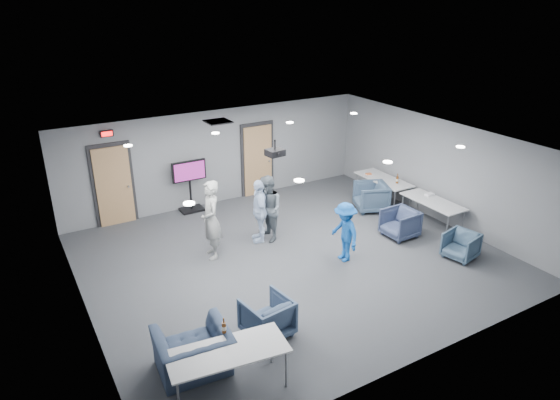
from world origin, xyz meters
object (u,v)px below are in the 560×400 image
table_right_b (433,203)px  table_front_left (228,353)px  chair_right_b (400,223)px  chair_right_c (461,245)px  person_d (345,232)px  bottle_right (397,180)px  person_a (211,220)px  bottle_front (224,328)px  person_c (259,211)px  chair_right_a (371,197)px  chair_front_a (267,317)px  person_b (268,209)px  projector (275,152)px  tv_stand (190,183)px  table_right_a (383,180)px  chair_front_b (193,352)px

table_right_b → table_front_left: bearing=110.5°
chair_right_b → chair_right_c: 1.59m
person_d → bottle_right: size_ratio=4.92×
person_a → bottle_front: bearing=-10.6°
bottle_right → person_c: bearing=178.1°
person_a → chair_right_a: 4.93m
chair_right_c → chair_front_a: size_ratio=0.87×
person_b → table_front_left: person_b is taller
person_c → chair_right_b: (3.11, -1.58, -0.44)m
chair_right_b → projector: (-3.00, 1.00, 2.05)m
bottle_right → tv_stand: (-5.09, 2.70, -0.01)m
tv_stand → projector: projector is taller
person_d → bottle_right: bearing=122.9°
person_b → person_d: size_ratio=1.18×
person_d → chair_right_c: bearing=65.9°
person_d → table_right_a: size_ratio=0.78×
table_right_a → table_right_b: 1.90m
tv_stand → projector: (0.91, -3.14, 1.58)m
chair_front_b → table_right_b: chair_front_b is taller
person_d → chair_right_c: size_ratio=2.02×
person_a → person_d: person_a is taller
chair_front_a → bottle_front: bottle_front is taller
person_d → chair_right_a: bearing=132.9°
chair_front_b → person_d: bearing=-153.4°
chair_right_b → table_front_left: (-5.89, -2.61, 0.33)m
person_c → table_right_b: size_ratio=0.92×
person_d → chair_front_a: size_ratio=1.75×
person_a → chair_right_b: (4.44, -1.41, -0.57)m
bottle_right → tv_stand: size_ratio=0.19×
person_c → person_d: bearing=53.3°
table_front_left → bottle_right: (7.07, 4.05, 0.15)m
person_a → chair_front_b: size_ratio=1.60×
person_c → chair_right_a: size_ratio=1.83×
chair_front_a → bottle_right: bottle_right is taller
chair_front_b → bottle_front: bearing=157.5°
chair_front_b → bottle_right: size_ratio=4.07×
table_front_left → projector: 4.93m
person_b → person_c: 0.20m
table_right_a → table_front_left: 8.33m
chair_right_a → table_right_b: size_ratio=0.50×
person_a → person_c: bearing=106.8°
chair_right_b → chair_right_a: bearing=163.7°
chair_right_c → bottle_right: 3.09m
person_b → chair_right_c: 4.57m
tv_stand → chair_front_a: bearing=-97.9°
person_c → chair_front_a: person_c is taller
chair_right_a → chair_right_c: (0.00, -3.18, -0.08)m
person_b → chair_right_c: person_b is taller
person_b → projector: size_ratio=4.08×
table_right_a → chair_right_c: bearing=169.3°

